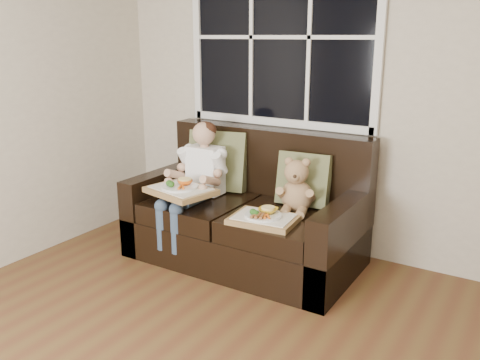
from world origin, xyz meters
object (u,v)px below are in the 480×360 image
Objects in this scene: loveseat at (249,219)px; child at (198,173)px; tray_left at (181,189)px; tray_right at (264,218)px; teddy_bear at (296,189)px.

child reaches higher than loveseat.
tray_left is 1.15× the size of tray_right.
teddy_bear is at bearing -0.65° from loveseat.
child reaches higher than tray_left.
loveseat reaches higher than teddy_bear.
child is 1.67× the size of tray_left.
tray_right is at bearing -120.04° from teddy_bear.
tray_left is (-0.77, -0.34, -0.03)m from teddy_bear.
loveseat is 3.64× the size of tray_right.
child is 1.91× the size of tray_right.
loveseat is 0.48m from tray_right.
loveseat is 0.53m from child.
child is at bearing 157.90° from tray_right.
loveseat reaches higher than tray_right.
tray_right is at bearing -16.17° from child.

